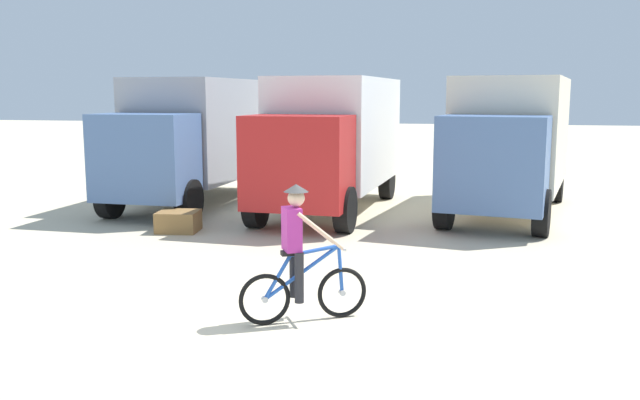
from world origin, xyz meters
TOP-DOWN VIEW (x-y plane):
  - ground_plane at (0.00, 0.00)m, footprint 120.00×120.00m
  - box_truck_grey_hauler at (-4.46, 9.19)m, footprint 2.56×6.81m
  - box_truck_avon_van at (-0.59, 8.75)m, footprint 2.81×6.89m
  - box_truck_cream_rv at (3.80, 9.30)m, footprint 3.51×7.06m
  - cyclist_orange_shirt at (0.65, 0.18)m, footprint 1.54×0.91m
  - supply_crate at (-3.31, 5.33)m, footprint 0.94×0.87m

SIDE VIEW (x-z plane):
  - ground_plane at x=0.00m, z-range 0.00..0.00m
  - supply_crate at x=-3.31m, z-range 0.00..0.45m
  - cyclist_orange_shirt at x=0.65m, z-range -0.06..1.76m
  - box_truck_grey_hauler at x=-4.46m, z-range 0.20..3.55m
  - box_truck_avon_van at x=-0.59m, z-range 0.20..3.55m
  - box_truck_cream_rv at x=3.80m, z-range 0.20..3.55m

